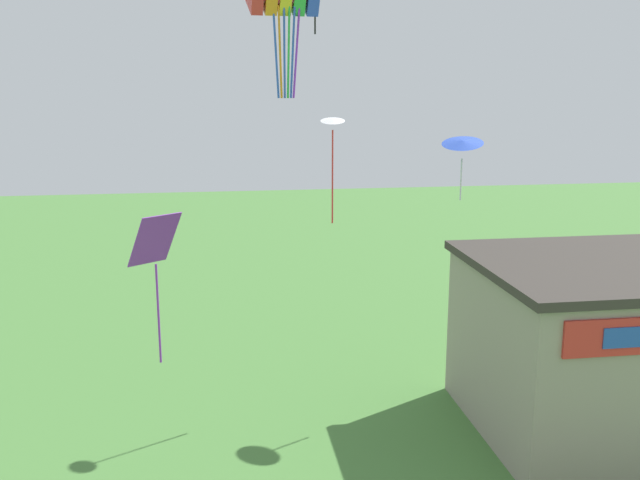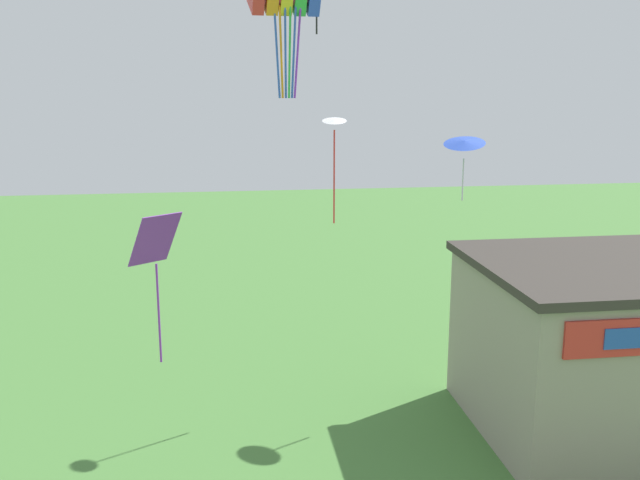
% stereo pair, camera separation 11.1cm
% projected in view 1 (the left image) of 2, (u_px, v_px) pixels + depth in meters
% --- Properties ---
extents(seaside_building, '(7.88, 6.55, 4.87)m').
position_uv_depth(seaside_building, '(613.00, 345.00, 20.01)').
color(seaside_building, gray).
rests_on(seaside_building, ground_plane).
extents(kite_blue_delta, '(1.69, 1.68, 2.00)m').
position_uv_depth(kite_blue_delta, '(463.00, 143.00, 21.55)').
color(kite_blue_delta, blue).
extents(kite_white_delta, '(0.85, 0.84, 3.25)m').
position_uv_depth(kite_white_delta, '(333.00, 131.00, 21.31)').
color(kite_white_delta, white).
extents(kite_purple_streamer, '(1.22, 1.17, 3.42)m').
position_uv_depth(kite_purple_streamer, '(155.00, 253.00, 15.48)').
color(kite_purple_streamer, purple).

